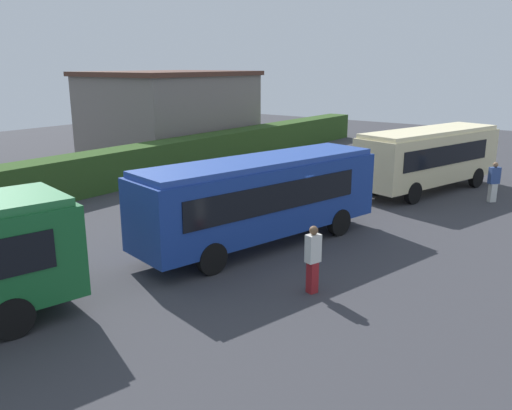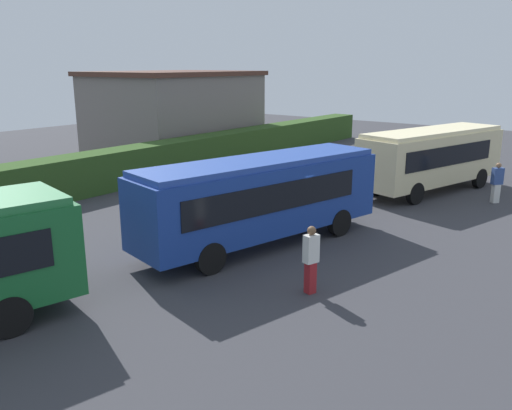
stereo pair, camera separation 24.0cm
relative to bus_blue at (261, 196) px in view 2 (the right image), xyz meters
The scene contains 8 objects.
ground_plane 2.62m from the bus_blue, ahead, with size 76.89×76.89×0.00m, color #38383D.
bus_blue is the anchor object (origin of this frame).
bus_cream 11.64m from the bus_blue, ahead, with size 8.91×4.55×3.06m.
person_right 4.31m from the bus_blue, 124.80° to the right, with size 0.46×0.37×1.93m.
person_far 12.22m from the bus_blue, 24.39° to the right, with size 0.54×0.51×1.84m.
hedge_row 11.46m from the bus_blue, 80.33° to the left, with size 50.45×1.70×1.93m, color #2D4D1D.
depot_building 20.56m from the bus_blue, 53.60° to the left, with size 10.86×8.18×5.64m.
traffic_cone 8.74m from the bus_blue, 108.18° to the left, with size 0.36×0.36×0.60m, color orange.
Camera 2 is at (-16.07, -10.28, 6.14)m, focal length 37.27 mm.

